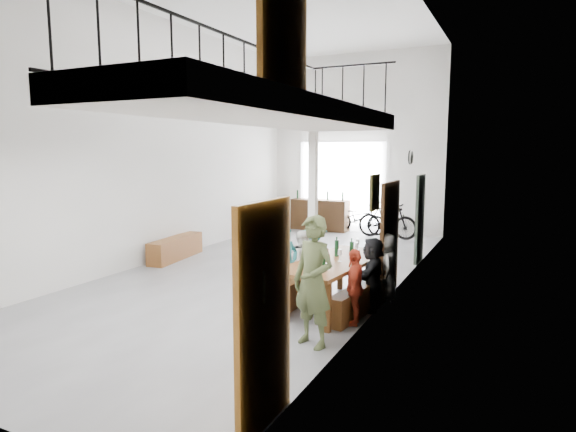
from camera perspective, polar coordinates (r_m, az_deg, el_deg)
The scene contains 24 objects.
floor at distance 10.09m, azimuth -2.95°, elevation -6.79°, with size 12.00×12.00×0.00m, color slate.
room_walls at distance 9.82m, azimuth -3.10°, elevation 13.71°, with size 12.00×12.00×12.00m.
gateway_portal at distance 15.41m, azimuth 6.36°, elevation 3.49°, with size 2.80×0.08×2.80m, color white.
right_wall_decor at distance 7.03m, azimuth 9.04°, elevation 1.20°, with size 0.07×8.28×5.07m.
balcony at distance 6.09m, azimuth -0.90°, elevation 11.80°, with size 1.52×5.62×4.00m.
tasting_table at distance 7.80m, azimuth 5.62°, elevation -5.82°, with size 1.23×2.45×0.79m.
bench_inner at distance 8.20m, azimuth 1.23°, elevation -8.64°, with size 0.30×1.89×0.44m, color brown.
bench_wall at distance 7.80m, azimuth 8.82°, elevation -9.57°, with size 0.25×1.93×0.44m, color brown.
tableware at distance 7.74m, azimuth 5.80°, elevation -4.27°, with size 0.57×1.52×0.35m.
side_bench at distance 11.64m, azimuth -13.15°, elevation -3.73°, with size 0.40×1.83×0.51m, color brown.
oak_barrel at distance 14.74m, azimuth -2.51°, elevation -0.18°, with size 0.68×0.68×1.00m.
serving_counter at distance 15.45m, azimuth 3.81°, elevation 0.14°, with size 1.86×0.52×0.98m, color #392511.
counter_bottles at distance 15.38m, azimuth 3.82°, elevation 2.47°, with size 1.62×0.15×0.28m.
guest_left_a at distance 7.48m, azimuth -2.25°, elevation -7.09°, with size 0.60×0.39×1.23m, color white.
guest_left_b at distance 7.99m, azimuth -0.21°, elevation -5.87°, with size 0.47×0.31×1.30m, color teal.
guest_left_c at distance 8.50m, azimuth 1.89°, elevation -5.58°, with size 0.56×0.43×1.15m, color white.
guest_left_d at distance 8.98m, azimuth 3.20°, elevation -4.63°, with size 0.79×0.45×1.22m, color teal.
guest_right_a at distance 7.15m, azimuth 7.90°, elevation -8.31°, with size 0.66×0.28×1.13m, color #BE3820.
guest_right_b at distance 7.79m, azimuth 9.99°, elevation -6.79°, with size 1.10×0.35×1.18m, color black.
guest_right_c at distance 8.36m, azimuth 11.56°, elevation -5.93°, with size 0.56×0.37×1.15m, color white.
host_standing at distance 6.27m, azimuth 3.01°, elevation -7.75°, with size 0.63×0.41×1.72m, color #47512D.
potted_plant at distance 9.39m, azimuth 11.12°, elevation -6.85°, with size 0.34×0.30×0.38m, color #1C4B17.
bicycle_near at distance 14.97m, azimuth 8.45°, elevation -0.24°, with size 0.63×1.80×0.94m, color black.
bicycle_far at distance 14.23m, azimuth 11.67°, elevation -0.47°, with size 0.50×1.79×1.07m, color black.
Camera 1 is at (4.70, -8.56, 2.53)m, focal length 30.00 mm.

